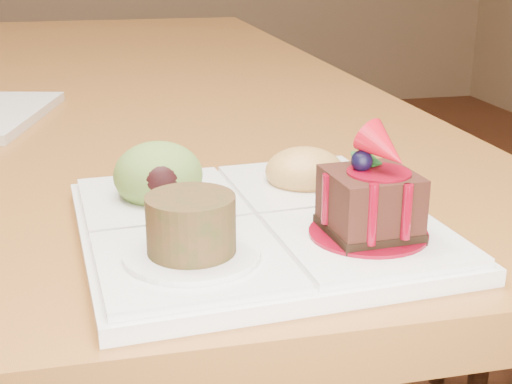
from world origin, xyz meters
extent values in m
cube|color=brown|center=(0.00, 0.00, 0.73)|extent=(1.00, 1.80, 0.04)
cylinder|color=brown|center=(0.44, 0.84, 0.35)|extent=(0.06, 0.06, 0.71)
cylinder|color=#321E10|center=(0.80, 0.05, 0.21)|extent=(0.03, 0.03, 0.41)
cube|color=white|center=(0.19, -0.75, 0.76)|extent=(0.28, 0.28, 0.01)
cube|color=white|center=(0.26, -0.81, 0.77)|extent=(0.13, 0.13, 0.01)
cube|color=white|center=(0.13, -0.82, 0.77)|extent=(0.13, 0.13, 0.01)
cube|color=white|center=(0.12, -0.69, 0.77)|extent=(0.13, 0.13, 0.01)
cube|color=white|center=(0.25, -0.68, 0.77)|extent=(0.13, 0.13, 0.01)
cylinder|color=maroon|center=(0.26, -0.81, 0.77)|extent=(0.08, 0.08, 0.00)
cube|color=black|center=(0.26, -0.81, 0.77)|extent=(0.06, 0.06, 0.01)
cube|color=#35140E|center=(0.26, -0.81, 0.79)|extent=(0.06, 0.06, 0.04)
cylinder|color=maroon|center=(0.26, -0.81, 0.81)|extent=(0.04, 0.04, 0.00)
sphere|color=black|center=(0.25, -0.80, 0.82)|extent=(0.01, 0.01, 0.01)
cone|color=#AF0B19|center=(0.26, -0.81, 0.83)|extent=(0.04, 0.05, 0.04)
cube|color=#114514|center=(0.26, -0.80, 0.82)|extent=(0.02, 0.02, 0.01)
cube|color=#114514|center=(0.25, -0.79, 0.82)|extent=(0.01, 0.02, 0.01)
cylinder|color=maroon|center=(0.25, -0.84, 0.79)|extent=(0.01, 0.01, 0.04)
cylinder|color=maroon|center=(0.27, -0.84, 0.79)|extent=(0.01, 0.01, 0.04)
cylinder|color=maroon|center=(0.23, -0.80, 0.79)|extent=(0.01, 0.01, 0.04)
cylinder|color=white|center=(0.13, -0.82, 0.77)|extent=(0.09, 0.09, 0.00)
cylinder|color=#522817|center=(0.13, -0.82, 0.79)|extent=(0.06, 0.06, 0.04)
cylinder|color=#462B0F|center=(0.13, -0.82, 0.80)|extent=(0.05, 0.05, 0.00)
ellipsoid|color=#537C32|center=(0.12, -0.69, 0.78)|extent=(0.07, 0.07, 0.05)
ellipsoid|color=black|center=(0.12, -0.72, 0.79)|extent=(0.04, 0.03, 0.03)
ellipsoid|color=#C58B47|center=(0.25, -0.68, 0.78)|extent=(0.07, 0.07, 0.04)
cube|color=#C6590E|center=(0.26, -0.68, 0.78)|extent=(0.02, 0.02, 0.02)
cube|color=#356716|center=(0.25, -0.67, 0.78)|extent=(0.02, 0.02, 0.01)
cube|color=#C6590E|center=(0.23, -0.67, 0.78)|extent=(0.02, 0.02, 0.01)
cube|color=#356716|center=(0.23, -0.69, 0.78)|extent=(0.02, 0.02, 0.01)
cube|color=#C6590E|center=(0.25, -0.70, 0.78)|extent=(0.02, 0.02, 0.02)
cube|color=#356716|center=(0.26, -0.69, 0.78)|extent=(0.02, 0.02, 0.02)
camera|label=1|loc=(0.08, -1.24, 0.96)|focal=50.00mm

